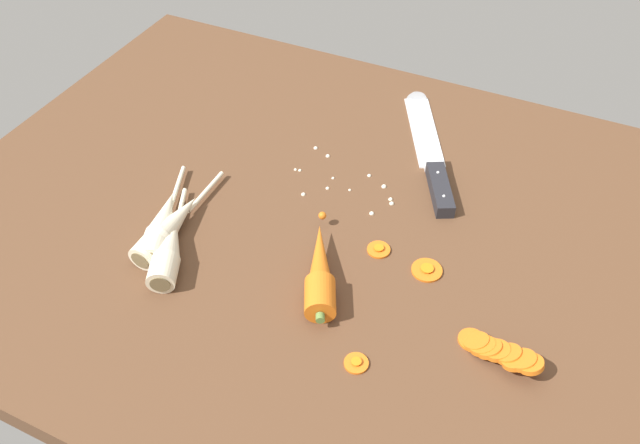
{
  "coord_description": "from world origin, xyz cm",
  "views": [
    {
      "loc": [
        28.92,
        -63.92,
        69.39
      ],
      "look_at": [
        0.0,
        -2.0,
        1.5
      ],
      "focal_mm": 36.35,
      "sensor_mm": 36.0,
      "label": 1
    }
  ],
  "objects_px": {
    "parsnip_front": "(169,228)",
    "parsnip_mid_left": "(162,225)",
    "carrot_slice_stray_mid": "(427,269)",
    "parsnip_mid_right": "(169,249)",
    "carrot_slice_stack": "(498,351)",
    "carrot_slice_stray_far": "(379,249)",
    "whole_carrot": "(320,271)",
    "chefs_knife": "(428,144)",
    "carrot_slice_stray_near": "(356,362)"
  },
  "relations": [
    {
      "from": "carrot_slice_stray_far",
      "to": "whole_carrot",
      "type": "bearing_deg",
      "value": -121.03
    },
    {
      "from": "chefs_knife",
      "to": "carrot_slice_stray_far",
      "type": "height_order",
      "value": "chefs_knife"
    },
    {
      "from": "parsnip_mid_left",
      "to": "carrot_slice_stray_mid",
      "type": "height_order",
      "value": "parsnip_mid_left"
    },
    {
      "from": "parsnip_front",
      "to": "carrot_slice_stray_mid",
      "type": "bearing_deg",
      "value": 14.93
    },
    {
      "from": "parsnip_front",
      "to": "parsnip_mid_left",
      "type": "distance_m",
      "value": 0.01
    },
    {
      "from": "parsnip_front",
      "to": "whole_carrot",
      "type": "bearing_deg",
      "value": 4.14
    },
    {
      "from": "parsnip_mid_right",
      "to": "carrot_slice_stack",
      "type": "bearing_deg",
      "value": 4.1
    },
    {
      "from": "chefs_knife",
      "to": "parsnip_mid_left",
      "type": "distance_m",
      "value": 0.47
    },
    {
      "from": "carrot_slice_stray_far",
      "to": "parsnip_mid_right",
      "type": "bearing_deg",
      "value": -152.01
    },
    {
      "from": "parsnip_mid_left",
      "to": "carrot_slice_stray_near",
      "type": "distance_m",
      "value": 0.36
    },
    {
      "from": "carrot_slice_stray_near",
      "to": "carrot_slice_stray_mid",
      "type": "distance_m",
      "value": 0.19
    },
    {
      "from": "parsnip_front",
      "to": "carrot_slice_stray_mid",
      "type": "distance_m",
      "value": 0.38
    },
    {
      "from": "parsnip_front",
      "to": "carrot_slice_stray_mid",
      "type": "height_order",
      "value": "parsnip_front"
    },
    {
      "from": "parsnip_mid_right",
      "to": "carrot_slice_stray_near",
      "type": "distance_m",
      "value": 0.31
    },
    {
      "from": "parsnip_mid_right",
      "to": "carrot_slice_stack",
      "type": "xyz_separation_m",
      "value": [
        0.47,
        0.03,
        -0.01
      ]
    },
    {
      "from": "chefs_knife",
      "to": "whole_carrot",
      "type": "distance_m",
      "value": 0.35
    },
    {
      "from": "parsnip_front",
      "to": "carrot_slice_stray_mid",
      "type": "xyz_separation_m",
      "value": [
        0.37,
        0.1,
        -0.02
      ]
    },
    {
      "from": "whole_carrot",
      "to": "carrot_slice_stray_near",
      "type": "distance_m",
      "value": 0.14
    },
    {
      "from": "parsnip_mid_left",
      "to": "carrot_slice_stack",
      "type": "xyz_separation_m",
      "value": [
        0.5,
        -0.0,
        -0.01
      ]
    },
    {
      "from": "parsnip_front",
      "to": "parsnip_mid_left",
      "type": "relative_size",
      "value": 1.08
    },
    {
      "from": "chefs_knife",
      "to": "parsnip_mid_right",
      "type": "relative_size",
      "value": 1.69
    },
    {
      "from": "parsnip_front",
      "to": "parsnip_mid_left",
      "type": "height_order",
      "value": "same"
    },
    {
      "from": "carrot_slice_stray_mid",
      "to": "carrot_slice_stack",
      "type": "bearing_deg",
      "value": -38.62
    },
    {
      "from": "parsnip_front",
      "to": "carrot_slice_stray_far",
      "type": "xyz_separation_m",
      "value": [
        0.29,
        0.11,
        -0.02
      ]
    },
    {
      "from": "parsnip_mid_right",
      "to": "carrot_slice_stray_near",
      "type": "xyz_separation_m",
      "value": [
        0.31,
        -0.05,
        -0.02
      ]
    },
    {
      "from": "parsnip_front",
      "to": "carrot_slice_stray_far",
      "type": "relative_size",
      "value": 6.48
    },
    {
      "from": "carrot_slice_stray_near",
      "to": "carrot_slice_stray_mid",
      "type": "bearing_deg",
      "value": 80.35
    },
    {
      "from": "carrot_slice_stray_mid",
      "to": "carrot_slice_stray_far",
      "type": "relative_size",
      "value": 1.29
    },
    {
      "from": "carrot_slice_stray_near",
      "to": "carrot_slice_stray_far",
      "type": "relative_size",
      "value": 0.92
    },
    {
      "from": "chefs_knife",
      "to": "parsnip_mid_left",
      "type": "xyz_separation_m",
      "value": [
        -0.29,
        -0.37,
        0.01
      ]
    },
    {
      "from": "parsnip_front",
      "to": "carrot_slice_stack",
      "type": "distance_m",
      "value": 0.49
    },
    {
      "from": "carrot_slice_stray_mid",
      "to": "parsnip_mid_right",
      "type": "bearing_deg",
      "value": -158.72
    },
    {
      "from": "parsnip_mid_left",
      "to": "parsnip_mid_right",
      "type": "height_order",
      "value": "same"
    },
    {
      "from": "carrot_slice_stray_mid",
      "to": "whole_carrot",
      "type": "bearing_deg",
      "value": -148.14
    },
    {
      "from": "whole_carrot",
      "to": "parsnip_mid_left",
      "type": "relative_size",
      "value": 0.91
    },
    {
      "from": "whole_carrot",
      "to": "parsnip_mid_right",
      "type": "relative_size",
      "value": 0.96
    },
    {
      "from": "chefs_knife",
      "to": "parsnip_mid_left",
      "type": "bearing_deg",
      "value": -128.19
    },
    {
      "from": "chefs_knife",
      "to": "parsnip_mid_left",
      "type": "relative_size",
      "value": 1.59
    },
    {
      "from": "chefs_knife",
      "to": "carrot_slice_stray_near",
      "type": "xyz_separation_m",
      "value": [
        0.06,
        -0.45,
        -0.0
      ]
    },
    {
      "from": "carrot_slice_stray_far",
      "to": "carrot_slice_stray_near",
      "type": "bearing_deg",
      "value": -76.81
    },
    {
      "from": "chefs_knife",
      "to": "carrot_slice_stray_near",
      "type": "distance_m",
      "value": 0.46
    },
    {
      "from": "parsnip_front",
      "to": "carrot_slice_stack",
      "type": "relative_size",
      "value": 2.01
    },
    {
      "from": "chefs_knife",
      "to": "whole_carrot",
      "type": "height_order",
      "value": "whole_carrot"
    },
    {
      "from": "chefs_knife",
      "to": "parsnip_front",
      "type": "bearing_deg",
      "value": -126.89
    },
    {
      "from": "carrot_slice_stray_near",
      "to": "carrot_slice_stray_far",
      "type": "height_order",
      "value": "same"
    },
    {
      "from": "parsnip_front",
      "to": "carrot_slice_stack",
      "type": "xyz_separation_m",
      "value": [
        0.49,
        -0.0,
        -0.01
      ]
    },
    {
      "from": "chefs_knife",
      "to": "carrot_slice_stray_far",
      "type": "bearing_deg",
      "value": -87.25
    },
    {
      "from": "carrot_slice_stack",
      "to": "parsnip_mid_right",
      "type": "bearing_deg",
      "value": -175.9
    },
    {
      "from": "parsnip_mid_right",
      "to": "whole_carrot",
      "type": "bearing_deg",
      "value": 13.95
    },
    {
      "from": "carrot_slice_stray_far",
      "to": "parsnip_front",
      "type": "bearing_deg",
      "value": -159.97
    }
  ]
}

